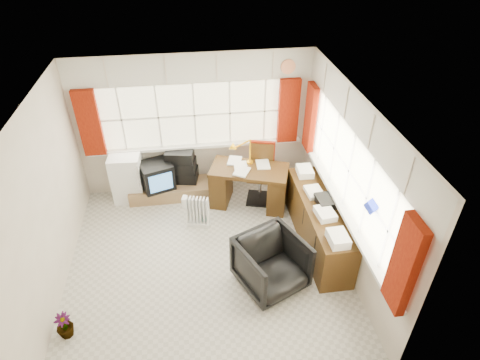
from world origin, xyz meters
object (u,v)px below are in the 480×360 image
(desk, at_px, (249,185))
(office_chair, at_px, (271,264))
(desk_lamp, at_px, (250,146))
(radiator, at_px, (198,214))
(tv_bench, at_px, (169,190))
(crt_tv, at_px, (157,175))
(task_chair, at_px, (261,170))
(credenza, at_px, (318,223))
(mini_fridge, at_px, (128,176))

(desk, height_order, office_chair, desk)
(desk_lamp, xyz_separation_m, radiator, (-0.95, -0.63, -0.85))
(tv_bench, bearing_deg, crt_tv, -170.16)
(task_chair, relative_size, office_chair, 1.27)
(radiator, bearing_deg, desk, 26.12)
(crt_tv, bearing_deg, credenza, -31.17)
(tv_bench, bearing_deg, radiator, -61.55)
(desk_lamp, bearing_deg, radiator, -146.54)
(office_chair, bearing_deg, radiator, 99.85)
(tv_bench, bearing_deg, mini_fridge, 173.40)
(desk, distance_m, crt_tv, 1.62)
(desk_lamp, relative_size, task_chair, 0.44)
(tv_bench, height_order, mini_fridge, mini_fridge)
(tv_bench, bearing_deg, desk, -16.92)
(credenza, distance_m, tv_bench, 2.75)
(desk_lamp, distance_m, mini_fridge, 2.23)
(crt_tv, xyz_separation_m, mini_fridge, (-0.51, 0.11, -0.04))
(task_chair, bearing_deg, tv_bench, 172.13)
(office_chair, xyz_separation_m, mini_fridge, (-2.09, 2.32, 0.06))
(desk_lamp, distance_m, credenza, 1.68)
(tv_bench, bearing_deg, task_chair, -7.87)
(desk, relative_size, radiator, 2.55)
(task_chair, bearing_deg, desk, -140.84)
(desk_lamp, distance_m, radiator, 1.42)
(mini_fridge, bearing_deg, crt_tv, -12.37)
(office_chair, xyz_separation_m, crt_tv, (-1.58, 2.21, 0.10))
(mini_fridge, bearing_deg, task_chair, -7.49)
(desk, xyz_separation_m, task_chair, (0.24, 0.20, 0.16))
(office_chair, relative_size, credenza, 0.42)
(desk, height_order, desk_lamp, desk_lamp)
(radiator, bearing_deg, desk_lamp, 33.46)
(desk, bearing_deg, task_chair, 39.16)
(task_chair, bearing_deg, mini_fridge, 172.51)
(mini_fridge, bearing_deg, radiator, -39.28)
(office_chair, height_order, mini_fridge, mini_fridge)
(radiator, height_order, crt_tv, crt_tv)
(desk, relative_size, task_chair, 1.33)
(radiator, relative_size, tv_bench, 0.40)
(office_chair, distance_m, mini_fridge, 3.12)
(task_chair, height_order, credenza, task_chair)
(radiator, distance_m, mini_fridge, 1.52)
(radiator, xyz_separation_m, credenza, (1.81, -0.65, 0.16))
(credenza, distance_m, mini_fridge, 3.37)
(desk, distance_m, tv_bench, 1.48)
(crt_tv, bearing_deg, task_chair, -6.10)
(mini_fridge, bearing_deg, office_chair, -47.93)
(desk, xyz_separation_m, tv_bench, (-1.39, 0.42, -0.29))
(desk_lamp, distance_m, tv_bench, 1.73)
(desk_lamp, bearing_deg, credenza, -56.23)
(task_chair, relative_size, mini_fridge, 1.21)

